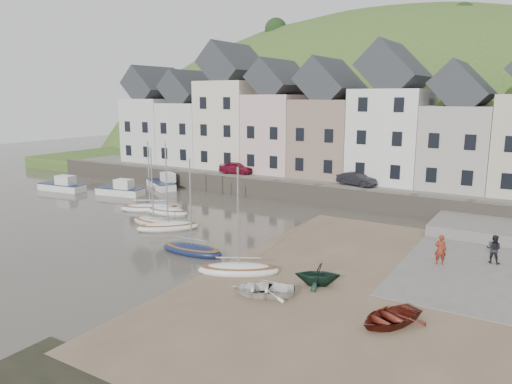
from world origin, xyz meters
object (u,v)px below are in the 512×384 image
Objects in this scene: rowboat_red at (389,317)px; person_dark at (494,249)px; car_right at (356,179)px; rowboat_green at (318,274)px; car_left at (236,168)px; rowboat_white at (263,289)px; person_red at (440,249)px; sailboat_0 at (150,208)px.

rowboat_red is 1.86× the size of person_dark.
person_dark is 17.80m from car_right.
rowboat_green is 28.10m from car_left.
car_right reaches higher than rowboat_white.
person_red reaches higher than rowboat_red.
person_dark reaches higher than rowboat_red.
person_dark is at bearing -120.68° from car_left.
rowboat_red is 32.99m from car_left.
sailboat_0 is 21.08m from rowboat_green.
rowboat_red is at bearing -142.35° from car_right.
sailboat_0 reaches higher than car_left.
person_dark reaches higher than rowboat_white.
car_right reaches higher than rowboat_red.
person_dark is 0.45× the size of car_left.
sailboat_0 is 2.69× the size of rowboat_green.
rowboat_green is at bearing 177.71° from rowboat_red.
person_dark is (9.32, 11.07, 0.59)m from rowboat_white.
person_dark is (7.51, 8.48, 0.30)m from rowboat_green.
sailboat_0 is 26.17m from rowboat_red.
car_left is at bearing -162.51° from rowboat_green.
person_red is 1.04× the size of person_dark.
person_red is 3.24m from person_dark.
car_left reaches higher than car_right.
sailboat_0 reaches higher than person_red.
car_left is (-23.85, 14.03, 1.23)m from person_red.
rowboat_white is 0.99× the size of rowboat_red.
person_dark is 29.20m from car_left.
rowboat_red is at bearing -23.29° from sailboat_0.
car_right is (-3.61, 23.24, 1.84)m from rowboat_white.
rowboat_green is at bearing 118.32° from rowboat_white.
person_red is at bearing 113.67° from rowboat_red.
car_left is 1.00× the size of car_right.
car_left is (-19.00, 20.65, 1.56)m from rowboat_green.
person_dark is (27.04, 0.54, 0.72)m from sailboat_0.
rowboat_white is 28.97m from car_left.
car_left is 13.58m from car_right.
person_dark is (3.00, 10.89, 0.59)m from rowboat_red.
person_dark is at bearing 113.33° from rowboat_green.
car_right reaches higher than rowboat_green.
sailboat_0 is at bearing -147.53° from rowboat_white.
person_red is at bearing 40.00° from person_dark.
rowboat_green is (19.53, -7.94, 0.42)m from sailboat_0.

